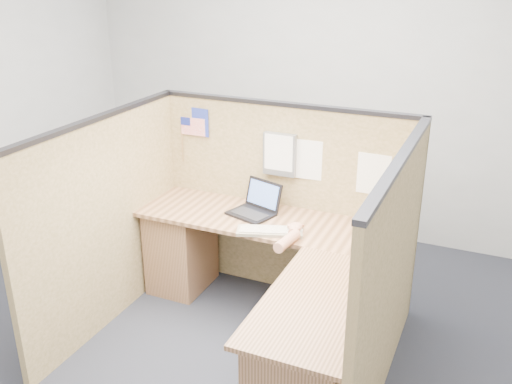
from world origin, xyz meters
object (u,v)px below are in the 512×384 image
at_px(l_desk, 270,291).
at_px(keyboard, 270,231).
at_px(laptop, 254,205).
at_px(mouse, 296,230).

xyz_separation_m(l_desk, keyboard, (-0.09, 0.19, 0.35)).
bearing_deg(l_desk, laptop, 125.03).
distance_m(l_desk, mouse, 0.45).
bearing_deg(mouse, keyboard, -156.23).
distance_m(keyboard, mouse, 0.18).
height_order(l_desk, keyboard, keyboard).
xyz_separation_m(keyboard, mouse, (0.16, 0.07, 0.01)).
bearing_deg(laptop, l_desk, -37.28).
relative_size(laptop, keyboard, 0.81).
xyz_separation_m(l_desk, laptop, (-0.33, 0.47, 0.39)).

